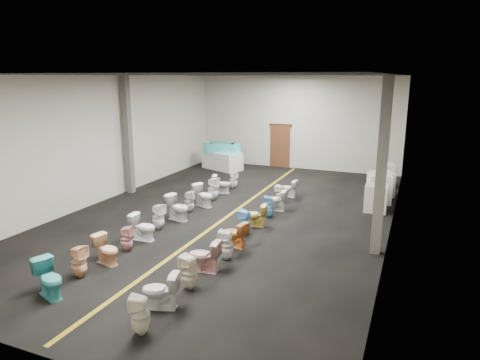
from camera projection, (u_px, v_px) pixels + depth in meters
The scene contains 41 objects.
floor at pixel (231, 214), 14.23m from camera, with size 16.00×16.00×0.00m, color black.
ceiling at pixel (230, 75), 13.16m from camera, with size 16.00×16.00×0.00m, color black.
wall_back at pixel (297, 123), 20.87m from camera, with size 10.00×10.00×0.00m, color #BDB7A1.
wall_front at pixel (19, 225), 6.52m from camera, with size 10.00×10.00×0.00m, color #BDB7A1.
wall_left at pixel (105, 139), 15.56m from camera, with size 16.00×16.00×0.00m, color #BDB7A1.
wall_right at pixel (396, 158), 11.83m from camera, with size 16.00×16.00×0.00m, color #BDB7A1.
aisle_stripe at pixel (231, 214), 14.23m from camera, with size 0.12×15.60×0.01m, color olive.
back_door at pixel (280, 146), 21.40m from camera, with size 1.00×0.10×2.10m, color #562D19.
door_frame at pixel (281, 125), 21.16m from camera, with size 1.15×0.08×0.10m, color #331C11.
column_left at pixel (128, 136), 16.37m from camera, with size 0.25×0.25×4.50m, color #59544C.
column_right at pixel (382, 168), 10.58m from camera, with size 0.25×0.25×4.50m, color #59544C.
display_table at pixel (222, 160), 21.02m from camera, with size 1.96×0.98×0.87m, color white.
bathtub at pixel (222, 148), 20.87m from camera, with size 1.84×0.86×0.55m.
appliance_crate_a at pixel (376, 198), 14.42m from camera, with size 0.72×0.72×0.92m, color beige.
appliance_crate_b at pixel (379, 189), 15.38m from camera, with size 0.76×0.76×1.05m, color silver.
appliance_crate_c at pixel (381, 184), 16.36m from camera, with size 0.80×0.80×0.91m, color silver.
appliance_crate_d at pixel (385, 175), 17.76m from camera, with size 0.67×0.67×0.95m, color silver.
toilet_left_0 at pixel (50, 279), 8.81m from camera, with size 0.45×0.78×0.80m, color teal.
toilet_left_1 at pixel (79, 261), 9.67m from camera, with size 0.35×0.35×0.77m, color #F2B688.
toilet_left_2 at pixel (107, 250), 10.38m from camera, with size 0.40×0.71×0.72m, color #EBB384.
toilet_left_3 at pixel (126, 239), 11.13m from camera, with size 0.31×0.32×0.69m, color #D5928D.
toilet_left_4 at pixel (143, 227), 11.90m from camera, with size 0.42×0.74×0.75m, color white.
toilet_left_5 at pixel (158, 217), 12.72m from camera, with size 0.36×0.36×0.79m, color white.
toilet_left_6 at pixel (178, 208), 13.55m from camera, with size 0.46×0.80×0.82m, color silver.
toilet_left_7 at pixel (189, 201), 14.35m from camera, with size 0.33×0.34×0.74m, color silver.
toilet_left_8 at pixel (204, 195), 15.00m from camera, with size 0.44×0.77×0.79m, color white.
toilet_left_9 at pixel (213, 189), 15.75m from camera, with size 0.38×0.39×0.85m, color white.
toilet_left_10 at pixel (222, 184), 16.68m from camera, with size 0.41×0.72×0.73m, color silver.
toilet_left_11 at pixel (233, 180), 17.44m from camera, with size 0.32×0.32×0.71m, color white.
toilet_right_0 at pixel (140, 315), 7.51m from camera, with size 0.34×0.35×0.75m, color beige.
toilet_right_1 at pixel (160, 291), 8.36m from camera, with size 0.42×0.74×0.75m, color silver.
toilet_right_2 at pixel (189, 272), 9.13m from camera, with size 0.35×0.36×0.78m, color beige.
toilet_right_3 at pixel (204, 256), 9.95m from camera, with size 0.43×0.76×0.78m, color #D49A95.
toilet_right_4 at pixel (226, 245), 10.61m from camera, with size 0.35×0.36×0.77m, color silver.
toilet_right_5 at pixel (235, 234), 11.42m from camera, with size 0.40×0.70×0.72m, color orange.
toilet_right_6 at pixel (245, 222), 12.30m from camera, with size 0.33×0.34×0.74m, color #6BA7E6.
toilet_right_7 at pixel (255, 215), 12.98m from camera, with size 0.40×0.70×0.71m, color #DFBE52.
toilet_right_8 at pixel (269, 207), 13.85m from camera, with size 0.32×0.32×0.70m, color #69B5E1.
toilet_right_9 at pixel (276, 200), 14.54m from camera, with size 0.41×0.72×0.73m, color silver.
toilet_right_10 at pixel (280, 194), 15.32m from camera, with size 0.31×0.31×0.68m, color #F0E6C3.
toilet_right_11 at pixel (289, 188), 16.18m from camera, with size 0.37×0.66×0.67m, color white.
Camera 1 is at (5.48, -12.40, 4.46)m, focal length 32.00 mm.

